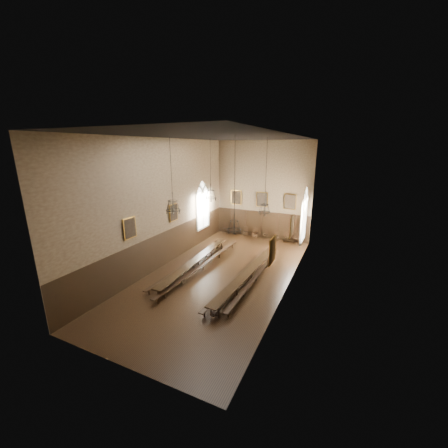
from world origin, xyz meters
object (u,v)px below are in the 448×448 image
Objects in this scene: table_right at (248,277)px; chair_3 at (255,235)px; chair_7 at (296,240)px; bench_left_inner at (203,266)px; bench_left_outer at (189,264)px; bench_right_outer at (256,277)px; chair_4 at (265,236)px; chair_2 at (246,233)px; chair_6 at (286,239)px; chair_0 at (225,230)px; chandelier_front_left at (173,205)px; table_left at (196,264)px; chandelier_front_right at (234,223)px; chandelier_back_right at (265,207)px; chair_1 at (235,232)px; chair_5 at (276,238)px; chandelier_back_left at (211,194)px; bench_right_inner at (239,276)px.

chair_3 is at bearing 105.97° from table_right.
bench_left_inner is at bearing -122.46° from chair_7.
bench_right_outer reaches higher than bench_left_outer.
chair_2 is at bearing -176.28° from chair_4.
chair_6 is (3.93, 8.38, -0.03)m from bench_left_inner.
chair_0 is 11.90m from chandelier_front_left.
table_left is 8.67m from chair_0.
chair_6 is 0.18× the size of chandelier_front_right.
chair_7 is at bearing 59.85° from bench_left_inner.
chandelier_back_right and chandelier_front_left have the same top height.
chair_1 is (-5.10, 8.51, 0.01)m from bench_right_outer.
bench_left_inner is at bearing 1.92° from bench_left_outer.
bench_right_outer is 9.32m from chair_2.
chair_5 is at bearing 91.53° from chandelier_front_right.
table_right is at bearing -5.41° from bench_left_inner.
chair_5 is 0.22× the size of chandelier_back_left.
chair_4 reaches higher than bench_right_inner.
chandelier_back_left is at bearing -81.65° from chair_0.
chandelier_back_right is at bearing -71.26° from chair_4.
bench_left_inner is 11.37× the size of chair_1.
bench_right_inner is at bearing -80.37° from chair_4.
chair_5 is at bearing -8.71° from chair_1.
chair_4 reaches higher than bench_right_outer.
bench_left_inner is 5.32m from chandelier_back_left.
chair_4 is at bearing 104.92° from chandelier_back_right.
chandelier_front_right reaches higher than table_right.
bench_left_outer is 2.12× the size of chandelier_front_left.
table_left is 0.99× the size of table_right.
chair_6 is at bearing 88.10° from chandelier_back_right.
chair_0 is at bearing 100.68° from table_left.
chair_3 is 0.20× the size of chandelier_back_right.
chandelier_front_left is at bearing -150.90° from bench_right_inner.
table_left is 3.47m from bench_right_inner.
bench_left_outer is 8.57m from chair_2.
table_left is at bearing 149.71° from chandelier_front_right.
chair_6 is at bearing -4.14° from chair_3.
bench_right_inner is at bearing -109.89° from chandelier_back_right.
table_right reaches higher than table_left.
chandelier_back_right is (4.29, 1.98, 4.14)m from table_left.
table_right is (4.07, -0.31, 0.00)m from table_left.
bench_right_inner is 9.73× the size of chair_3.
chandelier_back_left is (-4.52, 2.41, 4.74)m from bench_right_outer.
chandelier_back_left is 1.01× the size of chandelier_front_left.
chandelier_back_right is at bearing 84.30° from chandelier_front_right.
chair_4 is 0.17× the size of chandelier_front_right.
chair_1 is at bearing 164.63° from chair_2.
table_left is 8.57m from chair_3.
chandelier_front_right is (0.29, -10.65, 4.12)m from chair_5.
chair_3 reaches higher than bench_left_outer.
chair_7 is at bearing 62.72° from chandelier_front_left.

